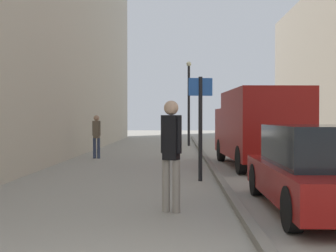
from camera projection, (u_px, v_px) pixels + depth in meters
ground_plane at (162, 164)px, 14.68m from camera, size 80.00×80.00×0.00m
kerb_strip at (209, 163)px, 14.64m from camera, size 0.16×40.00×0.12m
pedestrian_main_foreground at (171, 148)px, 7.20m from camera, size 0.35×0.28×1.87m
pedestrian_mid_block at (96, 133)px, 16.79m from camera, size 0.33×0.22×1.68m
delivery_van at (258, 126)px, 13.90m from camera, size 2.32×5.41×2.44m
parked_car at (320, 169)px, 7.32m from camera, size 1.86×4.21×1.45m
street_sign_post at (200, 119)px, 10.75m from camera, size 0.60×0.10×2.60m
lamp_post at (189, 98)px, 24.35m from camera, size 0.28×0.28×4.76m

